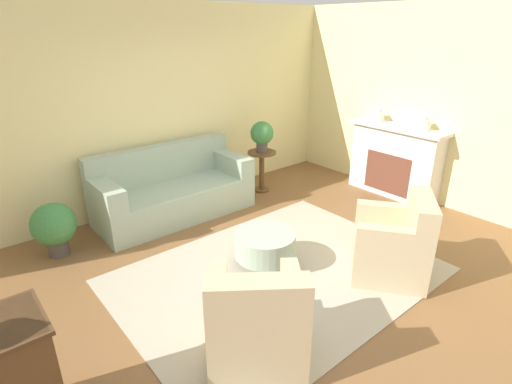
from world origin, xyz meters
TOP-DOWN VIEW (x-y plane):
  - ground_plane at (0.00, 0.00)m, footprint 16.00×16.00m
  - wall_back at (0.00, 2.59)m, footprint 9.07×0.12m
  - wall_right at (3.15, 0.00)m, footprint 0.12×10.18m
  - rug at (0.00, 0.00)m, footprint 3.24×2.40m
  - couch at (-0.10, 2.06)m, footprint 2.13×0.89m
  - armchair_left at (-0.94, -0.76)m, footprint 1.01×1.01m
  - armchair_right at (0.94, -0.76)m, footprint 1.01×1.01m
  - ottoman_table at (0.02, 0.23)m, footprint 0.66×0.66m
  - side_table at (1.42, 1.94)m, footprint 0.45×0.45m
  - fireplace at (2.91, 0.52)m, footprint 0.44×1.48m
  - vase_mantel_near at (2.89, 0.90)m, footprint 0.20×0.20m
  - vase_mantel_far at (2.89, 0.14)m, footprint 0.19×0.19m
  - potted_plant_on_side_table at (1.42, 1.94)m, footprint 0.36×0.36m
  - potted_plant_floor at (-1.67, 1.95)m, footprint 0.49×0.49m

SIDE VIEW (x-z plane):
  - ground_plane at x=0.00m, z-range 0.00..0.00m
  - rug at x=0.00m, z-range 0.00..0.01m
  - ottoman_table at x=0.02m, z-range 0.07..0.46m
  - couch at x=-0.10m, z-range -0.13..0.82m
  - armchair_left at x=-0.94m, z-range -0.09..0.81m
  - armchair_right at x=0.94m, z-range -0.09..0.81m
  - potted_plant_floor at x=-1.67m, z-range 0.05..0.69m
  - side_table at x=1.42m, z-range 0.11..0.76m
  - fireplace at x=2.91m, z-range 0.03..1.13m
  - potted_plant_on_side_table at x=1.42m, z-range 0.69..1.17m
  - vase_mantel_near at x=2.89m, z-range 1.08..1.28m
  - vase_mantel_far at x=2.89m, z-range 1.08..1.28m
  - wall_back at x=0.00m, z-range 0.00..2.80m
  - wall_right at x=3.15m, z-range 0.00..2.80m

